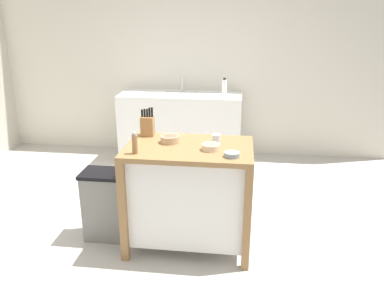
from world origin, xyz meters
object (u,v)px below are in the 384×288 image
Objects in this scene: knife_block at (148,125)px; bowl_stoneware_deep at (232,154)px; bottle_spray_cleaner at (224,87)px; pepper_grinder at (135,143)px; sink_faucet at (182,84)px; drinking_cup at (216,139)px; bowl_ceramic_small at (170,139)px; bowl_ceramic_wide at (211,147)px; kitchen_island at (189,191)px; trash_bin at (105,204)px.

knife_block is 0.87m from bowl_stoneware_deep.
bowl_stoneware_deep is at bearing -85.89° from bottle_spray_cleaner.
knife_block is 0.46m from pepper_grinder.
drinking_cup is at bearing -74.28° from sink_faucet.
bottle_spray_cleaner is (0.36, 1.95, 0.08)m from bowl_ceramic_small.
bottle_spray_cleaner is (0.58, 2.25, 0.03)m from pepper_grinder.
bowl_ceramic_wide is at bearing -103.71° from drinking_cup.
sink_faucet reaches higher than kitchen_island.
knife_block reaches higher than sink_faucet.
bowl_ceramic_wide is at bearing -27.78° from knife_block.
kitchen_island reaches higher than trash_bin.
sink_faucet is (0.00, 2.43, 0.03)m from pepper_grinder.
kitchen_island is at bearing -1.16° from trash_bin.
bowl_ceramic_wide is at bearing -20.50° from kitchen_island.
drinking_cup is at bearing 116.85° from bowl_stoneware_deep.
knife_block reaches higher than kitchen_island.
bottle_spray_cleaner is at bearing 71.83° from knife_block.
bowl_ceramic_small is 0.37m from pepper_grinder.
knife_block is 0.66m from bowl_ceramic_wide.
drinking_cup is (0.61, -0.17, -0.05)m from knife_block.
bottle_spray_cleaner is at bearing 90.72° from drinking_cup.
bowl_stoneware_deep is (0.75, -0.44, -0.07)m from knife_block.
pepper_grinder is 2.32m from bottle_spray_cleaner.
bowl_ceramic_small is 0.25× the size of trash_bin.
bowl_stoneware_deep is (0.35, -0.20, 0.42)m from kitchen_island.
trash_bin is at bearing 169.02° from bowl_stoneware_deep.
kitchen_island is at bearing -30.85° from knife_block.
pepper_grinder is at bearing -164.97° from bowl_ceramic_wide.
drinking_cup is 1.96m from bottle_spray_cleaner.
bottle_spray_cleaner reaches higher than sink_faucet.
pepper_grinder is at bearing -90.00° from sink_faucet.
drinking_cup is (0.39, -0.00, 0.01)m from bowl_ceramic_small.
knife_block is 1.97m from sink_faucet.
sink_faucet is (-0.60, 2.14, 0.07)m from drinking_cup.
bowl_stoneware_deep is 0.30m from drinking_cup.
bottle_spray_cleaner reaches higher than bowl_ceramic_small.
bowl_ceramic_small is (-0.52, 0.27, 0.01)m from bowl_stoneware_deep.
sink_faucet reaches higher than trash_bin.
trash_bin is at bearing 174.91° from bowl_ceramic_wide.
bowl_stoneware_deep is at bearing -29.58° from kitchen_island.
bowl_ceramic_wide is at bearing -90.24° from bottle_spray_cleaner.
knife_block is at bearing 149.74° from bowl_stoneware_deep.
bowl_ceramic_small is at bearing 179.31° from drinking_cup.
kitchen_island is 2.30m from sink_faucet.
bowl_stoneware_deep is 2.52m from sink_faucet.
pepper_grinder is 0.77× the size of bottle_spray_cleaner.
kitchen_island is 0.50m from drinking_cup.
bowl_ceramic_small is 0.39m from drinking_cup.
sink_faucet is at bearing 162.37° from bottle_spray_cleaner.
drinking_cup reaches higher than bowl_ceramic_wide.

